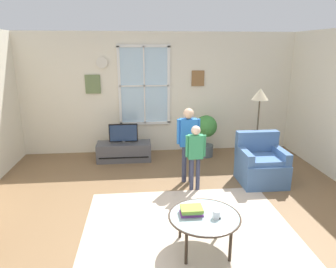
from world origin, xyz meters
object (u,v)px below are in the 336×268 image
(cup, at_px, (216,214))
(person_green_shirt, at_px, (195,150))
(book_stack, at_px, (191,211))
(person_blue_shirt, at_px, (188,137))
(television, at_px, (123,133))
(floor_lamp, at_px, (260,102))
(coffee_table, at_px, (204,218))
(remote_near_books, at_px, (217,215))
(tv_stand, at_px, (124,151))
(armchair, at_px, (261,165))
(potted_plant_by_window, at_px, (206,132))

(cup, height_order, person_green_shirt, person_green_shirt)
(book_stack, relative_size, person_blue_shirt, 0.20)
(television, distance_m, floor_lamp, 2.80)
(book_stack, xyz_separation_m, cup, (0.27, -0.11, 0.00))
(coffee_table, height_order, person_blue_shirt, person_blue_shirt)
(cup, distance_m, remote_near_books, 0.06)
(tv_stand, distance_m, cup, 3.39)
(remote_near_books, height_order, person_blue_shirt, person_blue_shirt)
(tv_stand, distance_m, remote_near_books, 3.37)
(television, height_order, person_blue_shirt, person_blue_shirt)
(coffee_table, height_order, person_green_shirt, person_green_shirt)
(remote_near_books, bearing_deg, cup, -123.41)
(cup, relative_size, floor_lamp, 0.06)
(armchair, relative_size, floor_lamp, 0.55)
(person_blue_shirt, distance_m, floor_lamp, 1.68)
(cup, distance_m, person_green_shirt, 1.65)
(potted_plant_by_window, bearing_deg, television, -177.22)
(cup, bearing_deg, coffee_table, 153.43)
(armchair, relative_size, book_stack, 3.30)
(coffee_table, relative_size, floor_lamp, 0.54)
(book_stack, height_order, potted_plant_by_window, potted_plant_by_window)
(book_stack, xyz_separation_m, floor_lamp, (1.74, 2.47, 0.82))
(tv_stand, height_order, television, television)
(coffee_table, relative_size, potted_plant_by_window, 0.92)
(potted_plant_by_window, bearing_deg, armchair, -64.71)
(cup, xyz_separation_m, person_green_shirt, (0.06, 1.63, 0.21))
(floor_lamp, bearing_deg, television, 167.55)
(coffee_table, bearing_deg, person_green_shirt, 83.41)
(television, height_order, potted_plant_by_window, potted_plant_by_window)
(tv_stand, relative_size, person_blue_shirt, 0.84)
(cup, bearing_deg, person_green_shirt, 87.95)
(remote_near_books, xyz_separation_m, floor_lamp, (1.45, 2.55, 0.86))
(tv_stand, relative_size, floor_lamp, 0.72)
(tv_stand, bearing_deg, potted_plant_by_window, 2.69)
(tv_stand, bearing_deg, remote_near_books, -69.11)
(book_stack, relative_size, person_green_shirt, 0.24)
(tv_stand, distance_m, person_green_shirt, 2.04)
(book_stack, bearing_deg, armchair, 48.01)
(person_green_shirt, bearing_deg, book_stack, -102.08)
(person_green_shirt, relative_size, floor_lamp, 0.71)
(television, relative_size, remote_near_books, 4.26)
(coffee_table, relative_size, person_blue_shirt, 0.63)
(coffee_table, xyz_separation_m, person_blue_shirt, (0.11, 1.90, 0.42))
(television, xyz_separation_m, potted_plant_by_window, (1.77, 0.09, -0.04))
(coffee_table, distance_m, potted_plant_by_window, 3.28)
(coffee_table, relative_size, book_stack, 3.21)
(tv_stand, distance_m, armchair, 2.80)
(potted_plant_by_window, bearing_deg, remote_near_books, -100.12)
(armchair, distance_m, remote_near_books, 2.19)
(television, xyz_separation_m, person_green_shirt, (1.23, -1.54, 0.10))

